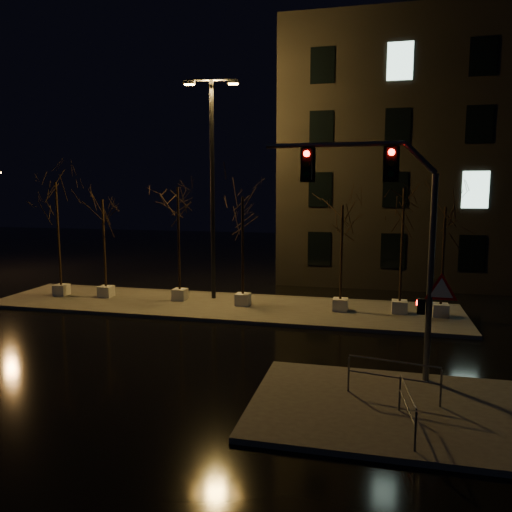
# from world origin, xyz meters

# --- Properties ---
(ground) EXTENTS (90.00, 90.00, 0.00)m
(ground) POSITION_xyz_m (0.00, 0.00, 0.00)
(ground) COLOR black
(ground) RESTS_ON ground
(median) EXTENTS (22.00, 5.00, 0.15)m
(median) POSITION_xyz_m (0.00, 6.00, 0.07)
(median) COLOR #484540
(median) RESTS_ON ground
(sidewalk_corner) EXTENTS (7.00, 5.00, 0.15)m
(sidewalk_corner) POSITION_xyz_m (7.50, -3.50, 0.07)
(sidewalk_corner) COLOR #484540
(sidewalk_corner) RESTS_ON ground
(building) EXTENTS (25.00, 12.00, 15.00)m
(building) POSITION_xyz_m (14.00, 18.00, 7.50)
(building) COLOR black
(building) RESTS_ON ground
(tree_0) EXTENTS (1.80, 1.80, 5.89)m
(tree_0) POSITION_xyz_m (-8.50, 6.10, 4.62)
(tree_0) COLOR silver
(tree_0) RESTS_ON median
(tree_1) EXTENTS (1.80, 1.80, 5.01)m
(tree_1) POSITION_xyz_m (-6.06, 6.26, 3.95)
(tree_1) COLOR silver
(tree_1) RESTS_ON median
(tree_2) EXTENTS (1.80, 1.80, 5.63)m
(tree_2) POSITION_xyz_m (-2.19, 6.47, 4.42)
(tree_2) COLOR silver
(tree_2) RESTS_ON median
(tree_3) EXTENTS (1.80, 1.80, 5.18)m
(tree_3) POSITION_xyz_m (1.09, 6.16, 4.08)
(tree_3) COLOR silver
(tree_3) RESTS_ON median
(tree_4) EXTENTS (1.80, 1.80, 4.83)m
(tree_4) POSITION_xyz_m (5.60, 6.12, 3.82)
(tree_4) COLOR silver
(tree_4) RESTS_ON median
(tree_5) EXTENTS (1.80, 1.80, 5.59)m
(tree_5) POSITION_xyz_m (8.16, 6.31, 4.39)
(tree_5) COLOR silver
(tree_5) RESTS_ON median
(tree_6) EXTENTS (1.80, 1.80, 4.79)m
(tree_6) POSITION_xyz_m (9.83, 6.10, 3.79)
(tree_6) COLOR silver
(tree_6) RESTS_ON median
(traffic_signal_mast) EXTENTS (5.51, 0.29, 6.73)m
(traffic_signal_mast) POSITION_xyz_m (7.45, -1.47, 4.57)
(traffic_signal_mast) COLOR #53555A
(traffic_signal_mast) RESTS_ON sidewalk_corner
(streetlight_main) EXTENTS (2.63, 0.71, 10.53)m
(streetlight_main) POSITION_xyz_m (-0.71, 7.26, 6.23)
(streetlight_main) COLOR black
(streetlight_main) RESTS_ON median
(guard_rail_a) EXTENTS (2.35, 0.50, 1.03)m
(guard_rail_a) POSITION_xyz_m (7.58, -3.04, 0.82)
(guard_rail_a) COLOR #53555A
(guard_rail_a) RESTS_ON sidewalk_corner
(guard_rail_b) EXTENTS (0.28, 1.97, 0.94)m
(guard_rail_b) POSITION_xyz_m (7.83, -4.68, 0.75)
(guard_rail_b) COLOR #53555A
(guard_rail_b) RESTS_ON sidewalk_corner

